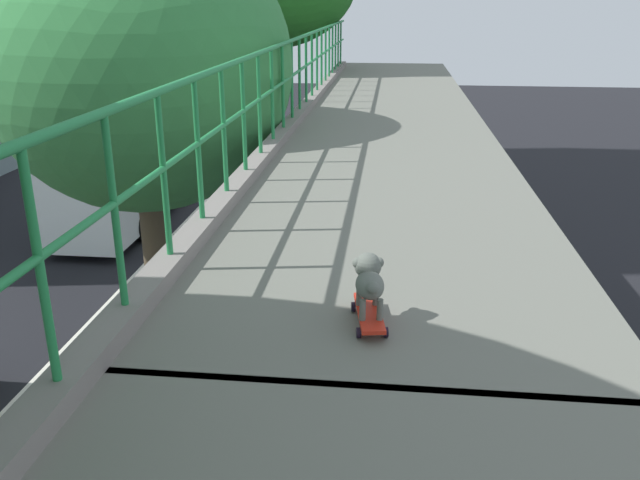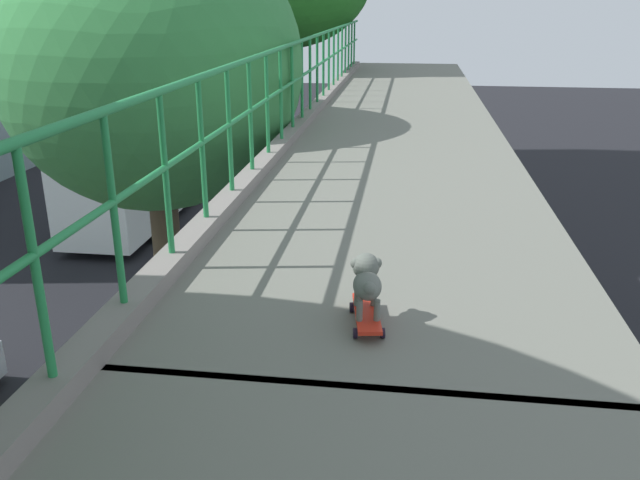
{
  "view_description": "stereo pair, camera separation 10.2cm",
  "coord_description": "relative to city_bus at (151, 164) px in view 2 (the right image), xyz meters",
  "views": [
    {
      "loc": [
        1.27,
        -1.69,
        7.28
      ],
      "look_at": [
        0.82,
        2.31,
        5.81
      ],
      "focal_mm": 36.75,
      "sensor_mm": 36.0,
      "label": 1
    },
    {
      "loc": [
        1.37,
        -1.68,
        7.28
      ],
      "look_at": [
        0.82,
        2.31,
        5.81
      ],
      "focal_mm": 36.75,
      "sensor_mm": 36.0,
      "label": 2
    }
  ],
  "objects": [
    {
      "name": "roadside_tree_mid",
      "position": [
        5.26,
        -12.3,
        4.56
      ],
      "size": [
        4.51,
        4.51,
        8.53
      ],
      "color": "#4F4231",
      "rests_on": "ground"
    },
    {
      "name": "small_dog",
      "position": [
        8.89,
        -18.4,
        4.0
      ],
      "size": [
        0.21,
        0.39,
        0.32
      ],
      "color": "slate",
      "rests_on": "toy_skateboard"
    },
    {
      "name": "toy_skateboard",
      "position": [
        8.9,
        -18.42,
        3.79
      ],
      "size": [
        0.24,
        0.52,
        0.08
      ],
      "color": "red",
      "rests_on": "overpass_deck"
    },
    {
      "name": "city_bus",
      "position": [
        0.0,
        0.0,
        0.0
      ],
      "size": [
        2.57,
        10.12,
        3.11
      ],
      "color": "white",
      "rests_on": "ground"
    }
  ]
}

